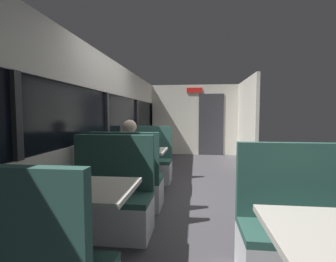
{
  "coord_description": "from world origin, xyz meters",
  "views": [
    {
      "loc": [
        0.06,
        -4.0,
        1.34
      ],
      "look_at": [
        -0.54,
        1.26,
        0.98
      ],
      "focal_mm": 26.35,
      "sensor_mm": 36.0,
      "label": 1
    }
  ],
  "objects_px": {
    "dining_table_near_window": "(80,198)",
    "seated_passenger": "(129,169)",
    "bench_mid_window_facing_entry": "(147,165)",
    "bench_front_aisle_facing_entry": "(300,241)",
    "bench_mid_window_facing_end": "(128,185)",
    "bench_near_window_facing_entry": "(110,204)",
    "dining_table_mid_window": "(139,155)"
  },
  "relations": [
    {
      "from": "dining_table_near_window",
      "to": "dining_table_mid_window",
      "type": "height_order",
      "value": "same"
    },
    {
      "from": "dining_table_near_window",
      "to": "seated_passenger",
      "type": "relative_size",
      "value": 0.71
    },
    {
      "from": "dining_table_near_window",
      "to": "bench_mid_window_facing_entry",
      "type": "distance_m",
      "value": 2.88
    },
    {
      "from": "dining_table_near_window",
      "to": "bench_front_aisle_facing_entry",
      "type": "height_order",
      "value": "bench_front_aisle_facing_entry"
    },
    {
      "from": "dining_table_near_window",
      "to": "bench_front_aisle_facing_entry",
      "type": "xyz_separation_m",
      "value": [
        1.79,
        0.1,
        -0.31
      ]
    },
    {
      "from": "dining_table_mid_window",
      "to": "bench_front_aisle_facing_entry",
      "type": "relative_size",
      "value": 0.82
    },
    {
      "from": "bench_mid_window_facing_entry",
      "to": "seated_passenger",
      "type": "height_order",
      "value": "seated_passenger"
    },
    {
      "from": "dining_table_near_window",
      "to": "bench_mid_window_facing_entry",
      "type": "bearing_deg",
      "value": 90.0
    },
    {
      "from": "bench_mid_window_facing_end",
      "to": "bench_mid_window_facing_entry",
      "type": "height_order",
      "value": "same"
    },
    {
      "from": "bench_near_window_facing_entry",
      "to": "bench_front_aisle_facing_entry",
      "type": "relative_size",
      "value": 1.0
    },
    {
      "from": "bench_front_aisle_facing_entry",
      "to": "bench_mid_window_facing_end",
      "type": "bearing_deg",
      "value": 142.7
    },
    {
      "from": "bench_mid_window_facing_end",
      "to": "bench_near_window_facing_entry",
      "type": "bearing_deg",
      "value": -90.0
    },
    {
      "from": "dining_table_near_window",
      "to": "dining_table_mid_window",
      "type": "distance_m",
      "value": 2.16
    },
    {
      "from": "bench_mid_window_facing_end",
      "to": "bench_mid_window_facing_entry",
      "type": "bearing_deg",
      "value": 90.0
    },
    {
      "from": "bench_near_window_facing_entry",
      "to": "seated_passenger",
      "type": "relative_size",
      "value": 0.87
    },
    {
      "from": "dining_table_near_window",
      "to": "bench_front_aisle_facing_entry",
      "type": "distance_m",
      "value": 1.82
    },
    {
      "from": "bench_near_window_facing_entry",
      "to": "bench_mid_window_facing_end",
      "type": "height_order",
      "value": "same"
    },
    {
      "from": "dining_table_near_window",
      "to": "seated_passenger",
      "type": "height_order",
      "value": "seated_passenger"
    },
    {
      "from": "bench_mid_window_facing_entry",
      "to": "bench_front_aisle_facing_entry",
      "type": "relative_size",
      "value": 1.0
    },
    {
      "from": "dining_table_mid_window",
      "to": "bench_mid_window_facing_entry",
      "type": "relative_size",
      "value": 0.82
    },
    {
      "from": "bench_near_window_facing_entry",
      "to": "bench_mid_window_facing_entry",
      "type": "distance_m",
      "value": 2.16
    },
    {
      "from": "bench_mid_window_facing_end",
      "to": "seated_passenger",
      "type": "bearing_deg",
      "value": 90.0
    },
    {
      "from": "bench_mid_window_facing_entry",
      "to": "bench_near_window_facing_entry",
      "type": "bearing_deg",
      "value": -90.0
    },
    {
      "from": "dining_table_near_window",
      "to": "seated_passenger",
      "type": "bearing_deg",
      "value": 90.0
    },
    {
      "from": "seated_passenger",
      "to": "bench_mid_window_facing_end",
      "type": "bearing_deg",
      "value": -90.0
    },
    {
      "from": "dining_table_near_window",
      "to": "bench_near_window_facing_entry",
      "type": "xyz_separation_m",
      "value": [
        0.0,
        0.7,
        -0.31
      ]
    },
    {
      "from": "bench_mid_window_facing_end",
      "to": "bench_front_aisle_facing_entry",
      "type": "xyz_separation_m",
      "value": [
        1.79,
        -1.36,
        0.0
      ]
    },
    {
      "from": "bench_near_window_facing_entry",
      "to": "bench_front_aisle_facing_entry",
      "type": "bearing_deg",
      "value": -18.53
    },
    {
      "from": "bench_near_window_facing_entry",
      "to": "bench_mid_window_facing_end",
      "type": "distance_m",
      "value": 0.76
    },
    {
      "from": "bench_near_window_facing_entry",
      "to": "dining_table_near_window",
      "type": "bearing_deg",
      "value": -90.0
    },
    {
      "from": "dining_table_near_window",
      "to": "bench_mid_window_facing_entry",
      "type": "relative_size",
      "value": 0.82
    },
    {
      "from": "bench_mid_window_facing_end",
      "to": "seated_passenger",
      "type": "relative_size",
      "value": 0.87
    }
  ]
}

